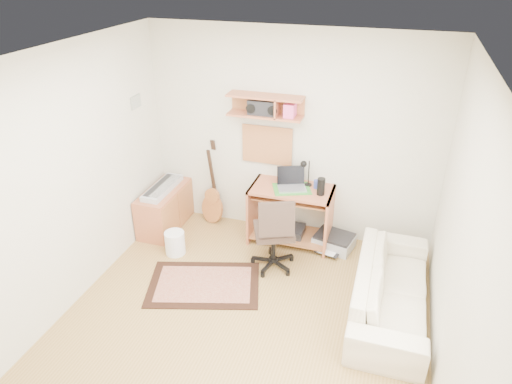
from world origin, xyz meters
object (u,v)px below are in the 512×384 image
(task_chair, at_px, (274,231))
(cabinet, at_px, (165,208))
(sofa, at_px, (392,282))
(desk, at_px, (291,215))
(printer, at_px, (334,242))

(task_chair, distance_m, cabinet, 1.68)
(cabinet, height_order, sofa, sofa)
(desk, relative_size, task_chair, 1.04)
(cabinet, xyz_separation_m, printer, (2.24, 0.18, -0.19))
(task_chair, bearing_deg, sofa, -37.88)
(desk, height_order, task_chair, task_chair)
(desk, xyz_separation_m, sofa, (1.29, -0.95, -0.02))
(cabinet, bearing_deg, task_chair, -14.34)
(desk, xyz_separation_m, task_chair, (-0.06, -0.59, 0.11))
(desk, relative_size, cabinet, 1.11)
(desk, distance_m, printer, 0.64)
(task_chair, xyz_separation_m, printer, (0.62, 0.59, -0.40))
(printer, bearing_deg, sofa, -40.13)
(task_chair, bearing_deg, desk, 61.53)
(cabinet, bearing_deg, printer, 4.65)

